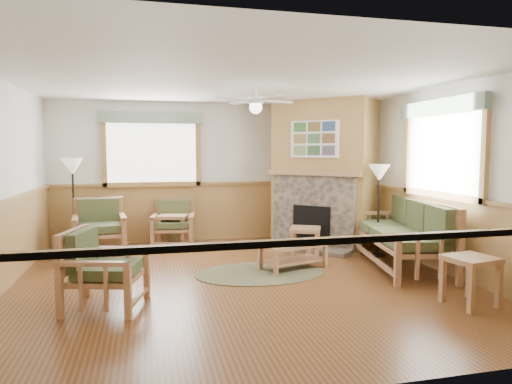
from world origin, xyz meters
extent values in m
cube|color=brown|center=(0.00, 0.00, -0.01)|extent=(6.00, 6.00, 0.01)
cube|color=white|center=(0.00, 0.00, 2.70)|extent=(6.00, 6.00, 0.01)
cube|color=silver|center=(0.00, 3.00, 1.35)|extent=(6.00, 0.02, 2.70)
cube|color=silver|center=(0.00, -3.00, 1.35)|extent=(6.00, 0.02, 2.70)
cube|color=silver|center=(3.00, 0.00, 1.35)|extent=(0.02, 6.00, 2.70)
cylinder|color=brown|center=(0.37, 0.29, 0.01)|extent=(2.04, 2.04, 0.01)
cube|color=maroon|center=(1.06, 0.38, 0.42)|extent=(0.28, 0.34, 0.03)
cube|color=black|center=(0.76, 0.50, 0.42)|extent=(0.27, 0.31, 0.03)
camera|label=1|loc=(-1.21, -5.99, 1.78)|focal=32.00mm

